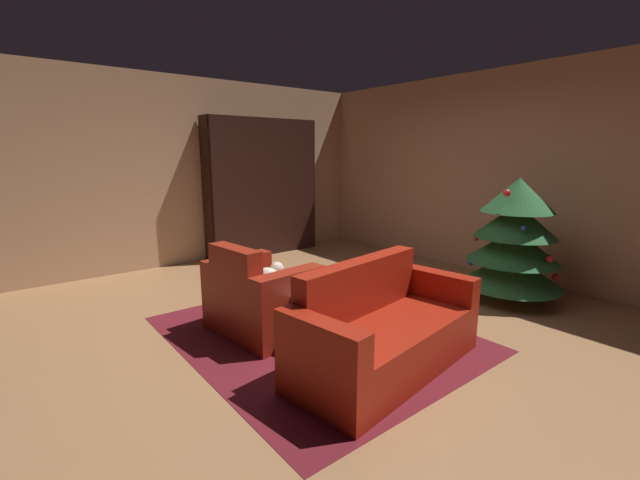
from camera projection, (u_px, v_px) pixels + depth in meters
name	position (u px, v px, depth m)	size (l,w,h in m)	color
ground_plane	(335.00, 322.00, 4.12)	(7.52, 7.52, 0.00)	#9D6D46
wall_back	(497.00, 174.00, 5.58)	(6.39, 0.06, 2.72)	tan
wall_left	(199.00, 172.00, 6.26)	(0.06, 5.76, 2.72)	tan
area_rug	(315.00, 333.00, 3.85)	(2.72, 2.25, 0.01)	maroon
bookshelf_unit	(269.00, 190.00, 6.81)	(0.33, 1.91, 2.17)	black
armchair_red	(260.00, 300.00, 3.85)	(1.02, 0.82, 0.85)	maroon
couch_red	(383.00, 332.00, 3.21)	(0.94, 1.73, 0.82)	maroon
coffee_table	(329.00, 295.00, 3.66)	(0.74, 0.74, 0.46)	black
book_stack_on_table	(326.00, 285.00, 3.61)	(0.20, 0.17, 0.11)	#4B8351
bottle_on_table	(334.00, 285.00, 3.43)	(0.08, 0.08, 0.29)	#125C21
decorated_tree	(514.00, 240.00, 4.63)	(1.08, 1.08, 1.38)	brown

